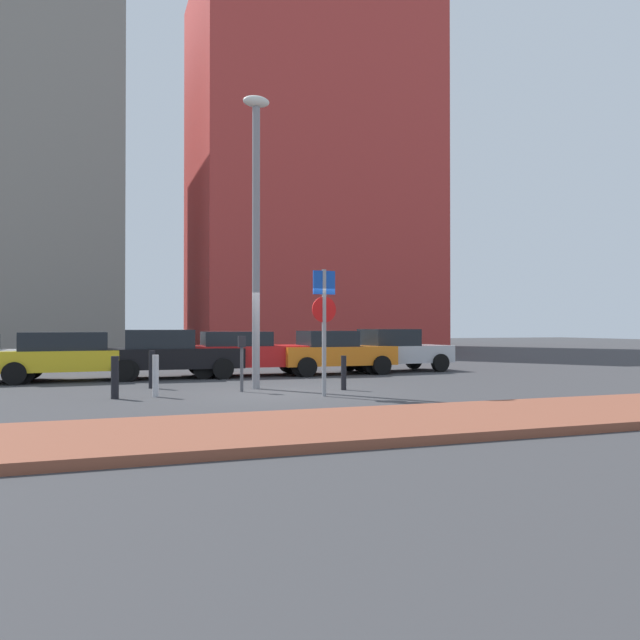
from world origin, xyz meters
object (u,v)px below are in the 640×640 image
traffic_bollard_edge (115,378)px  traffic_bollard_near (344,373)px  parked_car_red (246,353)px  parking_meter (242,356)px  parked_car_silver (393,350)px  traffic_bollard_mid (156,376)px  parked_car_yellow (70,355)px  parked_car_orange (334,352)px  parking_sign_post (324,316)px  traffic_bollard_far (152,369)px  street_lamp (256,218)px  parked_car_black (169,353)px

traffic_bollard_edge → traffic_bollard_near: bearing=1.0°
parked_car_red → parking_meter: 5.03m
parked_car_silver → traffic_bollard_near: size_ratio=4.76×
parked_car_silver → traffic_bollard_near: parked_car_silver is taller
parking_meter → traffic_bollard_mid: (-2.11, -0.46, -0.41)m
parked_car_silver → traffic_bollard_near: bearing=-126.6°
parked_car_yellow → parking_meter: size_ratio=3.26×
parked_car_red → parked_car_orange: (2.96, -0.32, -0.01)m
parked_car_silver → parking_sign_post: bearing=-127.0°
parked_car_yellow → traffic_bollard_far: (2.13, -3.11, -0.28)m
parked_car_silver → traffic_bollard_mid: (-8.75, -5.52, -0.28)m
parked_car_orange → traffic_bollard_mid: 8.04m
parked_car_orange → traffic_bollard_near: parked_car_orange is taller
parking_sign_post → parked_car_red: bearing=93.3°
traffic_bollard_mid → parked_car_silver: bearing=32.2°
parked_car_orange → street_lamp: (-3.66, -3.95, 3.70)m
traffic_bollard_edge → street_lamp: bearing=18.1°
parking_meter → traffic_bollard_near: (2.54, -0.44, -0.46)m
traffic_bollard_mid → traffic_bollard_edge: traffic_bollard_mid is taller
parked_car_orange → traffic_bollard_edge: 8.80m
parked_car_black → parking_meter: bearing=-74.7°
parked_car_red → parked_car_yellow: bearing=-178.3°
parked_car_yellow → parking_sign_post: bearing=-47.9°
street_lamp → traffic_bollard_edge: size_ratio=8.01×
parked_car_orange → traffic_bollard_edge: size_ratio=4.14×
parked_car_red → parked_car_silver: 5.44m
parking_sign_post → traffic_bollard_mid: (-3.70, 1.18, -1.37)m
parked_car_yellow → street_lamp: (4.67, -4.12, 3.69)m
parking_sign_post → traffic_bollard_far: parking_sign_post is taller
parked_car_yellow → street_lamp: bearing=-41.4°
parked_car_black → parked_car_red: size_ratio=0.94×
street_lamp → traffic_bollard_mid: street_lamp is taller
parked_car_silver → parking_meter: size_ratio=3.01×
street_lamp → traffic_bollard_far: 4.82m
parked_car_red → traffic_bollard_mid: bearing=-121.8°
parked_car_red → parked_car_black: bearing=-176.1°
parked_car_yellow → traffic_bollard_edge: parked_car_yellow is taller
traffic_bollard_far → traffic_bollard_edge: (-0.97, -2.16, -0.02)m
parked_car_black → traffic_bollard_far: size_ratio=4.44×
parked_car_black → parked_car_red: bearing=3.9°
parking_meter → traffic_bollard_edge: 3.08m
parked_car_orange → parked_car_silver: size_ratio=0.95×
parked_car_yellow → traffic_bollard_mid: (2.05, -5.18, -0.29)m
parked_car_silver → parking_meter: 8.35m
traffic_bollard_mid → parked_car_red: bearing=58.2°
traffic_bollard_edge → parked_car_orange: bearing=35.4°
parked_car_black → street_lamp: 5.80m
parked_car_yellow → parking_meter: parked_car_yellow is taller
traffic_bollard_near → parking_meter: bearing=170.1°
parked_car_orange → street_lamp: size_ratio=0.52×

